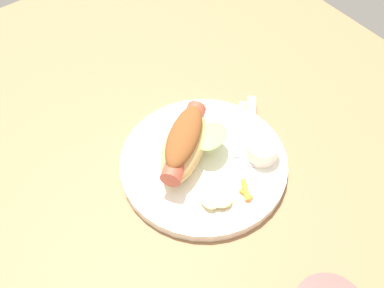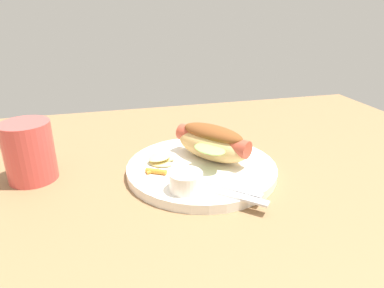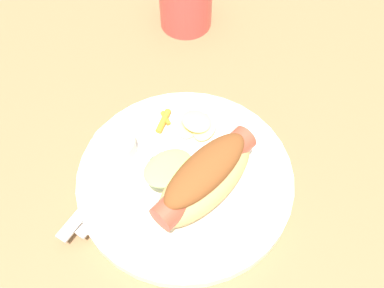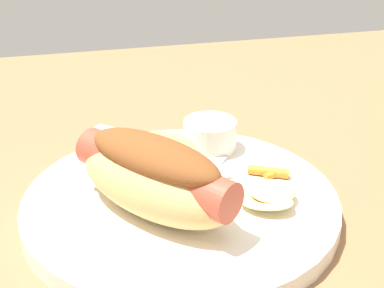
# 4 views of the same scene
# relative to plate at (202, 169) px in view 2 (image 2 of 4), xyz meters

# --- Properties ---
(ground_plane) EXTENTS (1.20, 0.90, 0.02)m
(ground_plane) POSITION_rel_plate_xyz_m (-0.01, -0.03, -0.02)
(ground_plane) COLOR olive
(plate) EXTENTS (0.26, 0.26, 0.02)m
(plate) POSITION_rel_plate_xyz_m (0.00, 0.00, 0.00)
(plate) COLOR white
(plate) RESTS_ON ground_plane
(hot_dog) EXTENTS (0.14, 0.15, 0.06)m
(hot_dog) POSITION_rel_plate_xyz_m (0.02, 0.02, 0.04)
(hot_dog) COLOR tan
(hot_dog) RESTS_ON plate
(sauce_ramekin) EXTENTS (0.05, 0.05, 0.03)m
(sauce_ramekin) POSITION_rel_plate_xyz_m (-0.05, -0.08, 0.02)
(sauce_ramekin) COLOR white
(sauce_ramekin) RESTS_ON plate
(fork) EXTENTS (0.11, 0.12, 0.00)m
(fork) POSITION_rel_plate_xyz_m (0.00, -0.08, 0.01)
(fork) COLOR silver
(fork) RESTS_ON plate
(knife) EXTENTS (0.12, 0.11, 0.00)m
(knife) POSITION_rel_plate_xyz_m (0.00, -0.10, 0.01)
(knife) COLOR silver
(knife) RESTS_ON plate
(chips_pile) EXTENTS (0.06, 0.07, 0.01)m
(chips_pile) POSITION_rel_plate_xyz_m (-0.07, 0.03, 0.01)
(chips_pile) COLOR #E2CB7B
(chips_pile) RESTS_ON plate
(carrot_garnish) EXTENTS (0.04, 0.03, 0.01)m
(carrot_garnish) POSITION_rel_plate_xyz_m (-0.08, -0.01, 0.01)
(carrot_garnish) COLOR orange
(carrot_garnish) RESTS_ON plate
(drinking_cup) EXTENTS (0.08, 0.08, 0.10)m
(drinking_cup) POSITION_rel_plate_xyz_m (-0.28, 0.05, 0.04)
(drinking_cup) COLOR #D84C47
(drinking_cup) RESTS_ON ground_plane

